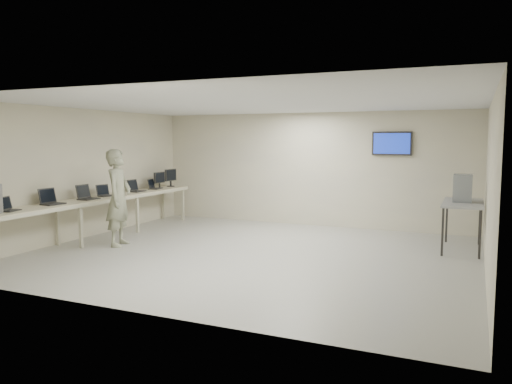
% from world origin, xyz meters
% --- Properties ---
extents(room, '(8.01, 7.01, 2.81)m').
position_xyz_m(room, '(0.03, 0.06, 1.41)').
color(room, '#AFAC9E').
rests_on(room, ground).
extents(workbench, '(0.76, 6.00, 0.90)m').
position_xyz_m(workbench, '(-3.59, 0.00, 0.83)').
color(workbench, beige).
rests_on(workbench, ground).
extents(laptop_0, '(0.33, 0.36, 0.25)m').
position_xyz_m(laptop_0, '(-3.64, -2.26, 0.96)').
color(laptop_0, black).
rests_on(laptop_0, workbench).
extents(laptop_1, '(0.35, 0.42, 0.31)m').
position_xyz_m(laptop_1, '(-3.65, -1.30, 0.98)').
color(laptop_1, black).
rests_on(laptop_1, workbench).
extents(laptop_2, '(0.32, 0.40, 0.31)m').
position_xyz_m(laptop_2, '(-3.60, -0.39, 0.98)').
color(laptop_2, black).
rests_on(laptop_2, workbench).
extents(laptop_3, '(0.34, 0.38, 0.26)m').
position_xyz_m(laptop_3, '(-3.65, 0.24, 0.97)').
color(laptop_3, black).
rests_on(laptop_3, workbench).
extents(laptop_4, '(0.30, 0.37, 0.29)m').
position_xyz_m(laptop_4, '(-3.63, 1.29, 0.97)').
color(laptop_4, black).
rests_on(laptop_4, workbench).
extents(laptop_5, '(0.31, 0.36, 0.25)m').
position_xyz_m(laptop_5, '(-3.62, 2.00, 0.97)').
color(laptop_5, black).
rests_on(laptop_5, workbench).
extents(monitor_near, '(0.19, 0.42, 0.41)m').
position_xyz_m(monitor_near, '(-3.60, 2.23, 1.15)').
color(monitor_near, black).
rests_on(monitor_near, workbench).
extents(monitor_far, '(0.21, 0.47, 0.46)m').
position_xyz_m(monitor_far, '(-3.60, 2.75, 1.18)').
color(monitor_far, black).
rests_on(monitor_far, workbench).
extents(soldier, '(0.65, 0.82, 1.95)m').
position_xyz_m(soldier, '(-2.76, -0.39, 0.97)').
color(soldier, gray).
rests_on(soldier, ground).
extents(side_table, '(0.73, 1.57, 0.94)m').
position_xyz_m(side_table, '(3.60, 1.95, 0.87)').
color(side_table, gray).
rests_on(side_table, ground).
extents(storage_bins, '(0.34, 0.38, 0.54)m').
position_xyz_m(storage_bins, '(3.58, 1.95, 1.21)').
color(storage_bins, gray).
rests_on(storage_bins, side_table).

